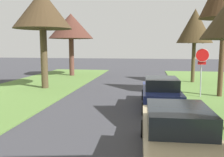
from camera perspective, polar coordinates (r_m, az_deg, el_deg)
stop_sign_far at (r=15.66m, az=20.50°, el=3.65°), size 0.81×0.32×2.97m
street_tree_right_far at (r=22.00m, az=19.02°, el=11.57°), size 2.99×2.99×6.23m
street_tree_left_mid_b at (r=18.71m, az=-16.17°, el=15.18°), size 4.22×4.22×7.10m
street_tree_left_far at (r=26.02m, az=-9.70°, el=11.99°), size 4.64×4.64×6.45m
parked_sedan_tan at (r=7.01m, az=15.01°, el=-12.98°), size 2.06×4.45×1.57m
parked_sedan_navy at (r=12.72m, az=11.46°, el=-3.53°), size 2.06×4.45×1.57m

